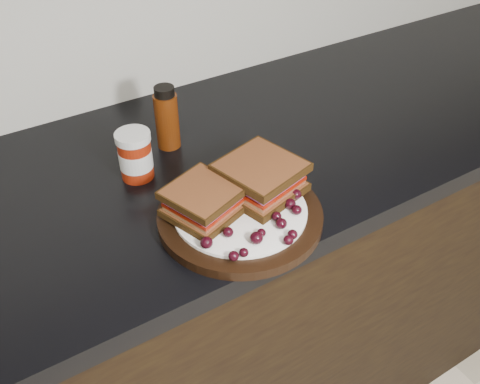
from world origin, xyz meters
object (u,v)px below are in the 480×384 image
at_px(condiment_jar, 135,155).
at_px(oil_bottle, 167,117).
at_px(plate, 240,215).
at_px(sandwich_left, 203,201).

height_order(condiment_jar, oil_bottle, oil_bottle).
height_order(plate, oil_bottle, oil_bottle).
bearing_deg(condiment_jar, sandwich_left, -76.92).
distance_m(condiment_jar, oil_bottle, 0.12).
relative_size(sandwich_left, condiment_jar, 1.15).
xyz_separation_m(sandwich_left, condiment_jar, (-0.04, 0.18, -0.00)).
height_order(plate, condiment_jar, condiment_jar).
bearing_deg(plate, condiment_jar, 115.61).
distance_m(plate, oil_bottle, 0.27).
bearing_deg(condiment_jar, plate, -64.39).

